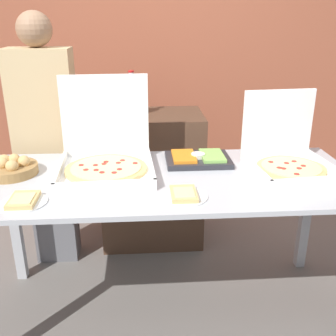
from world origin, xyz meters
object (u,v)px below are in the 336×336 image
pizza_box_near_right (288,157)px  paper_plate_front_center (23,201)px  veggie_tray (198,159)px  pizza_box_near_left (106,155)px  paper_plate_front_right (184,195)px  soda_can_silver (118,101)px  bread_basket (11,168)px  soda_bottle (132,96)px  person_guest_plaid (47,140)px

pizza_box_near_right → paper_plate_front_center: (-1.33, -0.31, -0.06)m
paper_plate_front_center → pizza_box_near_right: bearing=13.3°
paper_plate_front_center → veggie_tray: 0.98m
pizza_box_near_right → pizza_box_near_left: bearing=169.9°
paper_plate_front_right → veggie_tray: 0.48m
paper_plate_front_right → soda_can_silver: soda_can_silver is taller
pizza_box_near_right → paper_plate_front_center: bearing=-172.3°
veggie_tray → soda_can_silver: size_ratio=2.96×
bread_basket → soda_bottle: soda_bottle is taller
pizza_box_near_right → person_guest_plaid: (-1.41, 0.57, -0.05)m
bread_basket → soda_bottle: (0.64, 0.72, 0.24)m
pizza_box_near_left → bread_basket: bearing=-179.4°
paper_plate_front_center → soda_bottle: size_ratio=0.69×
veggie_tray → bread_basket: size_ratio=1.30×
person_guest_plaid → bread_basket: bearing=81.7°
paper_plate_front_right → soda_can_silver: bearing=105.9°
veggie_tray → person_guest_plaid: person_guest_plaid is taller
pizza_box_near_right → soda_can_silver: 1.35m
pizza_box_near_right → soda_bottle: 1.16m
paper_plate_front_right → person_guest_plaid: (-0.81, 0.87, 0.01)m
bread_basket → person_guest_plaid: (0.08, 0.53, -0.01)m
soda_bottle → person_guest_plaid: size_ratio=0.18×
paper_plate_front_center → person_guest_plaid: 0.89m
bread_basket → person_guest_plaid: 0.53m
soda_can_silver → bread_basket: bearing=-120.3°
pizza_box_near_right → soda_bottle: soda_bottle is taller
pizza_box_near_right → soda_can_silver: bearing=129.5°
veggie_tray → person_guest_plaid: bearing=156.1°
paper_plate_front_center → bread_basket: (-0.16, 0.36, 0.02)m
paper_plate_front_right → person_guest_plaid: bearing=132.8°
pizza_box_near_right → person_guest_plaid: 1.52m
soda_bottle → person_guest_plaid: bearing=-160.7°
bread_basket → soda_can_silver: soda_can_silver is taller
veggie_tray → pizza_box_near_right: bearing=-18.8°
soda_bottle → soda_can_silver: 0.22m
paper_plate_front_right → bread_basket: bearing=158.6°
pizza_box_near_left → soda_bottle: size_ratio=1.74×
person_guest_plaid → soda_can_silver: bearing=-140.2°
pizza_box_near_right → paper_plate_front_right: pizza_box_near_right is taller
pizza_box_near_left → veggie_tray: (0.52, 0.08, -0.06)m
veggie_tray → pizza_box_near_left: bearing=-171.2°
paper_plate_front_right → person_guest_plaid: size_ratio=0.13×
veggie_tray → soda_can_silver: soda_can_silver is taller
soda_bottle → paper_plate_front_right: bearing=-77.0°
paper_plate_front_center → soda_bottle: soda_bottle is taller
soda_bottle → person_guest_plaid: 0.64m
soda_bottle → bread_basket: bearing=-131.4°
paper_plate_front_center → veggie_tray: (0.86, 0.47, 0.01)m
pizza_box_near_left → soda_can_silver: (0.03, 0.87, 0.12)m
pizza_box_near_left → bread_basket: pizza_box_near_left is taller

